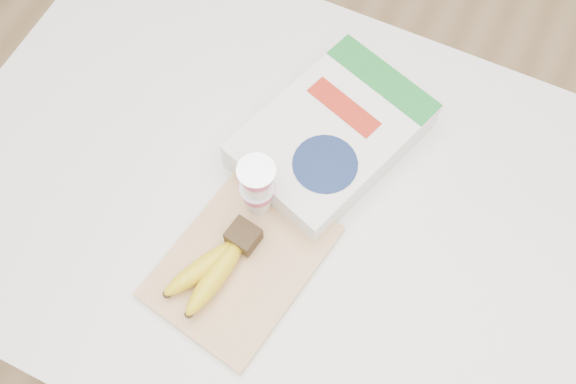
# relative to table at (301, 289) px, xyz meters

# --- Properties ---
(room) EXTENTS (4.00, 4.00, 4.00)m
(room) POSITION_rel_table_xyz_m (0.00, 0.00, 0.87)
(room) COLOR tan
(room) RESTS_ON ground
(table) EXTENTS (1.29, 0.86, 0.97)m
(table) POSITION_rel_table_xyz_m (0.00, 0.00, 0.00)
(table) COLOR white
(table) RESTS_ON ground
(cutting_board) EXTENTS (0.26, 0.32, 0.01)m
(cutting_board) POSITION_rel_table_xyz_m (-0.05, -0.13, 0.49)
(cutting_board) COLOR #E9B380
(cutting_board) RESTS_ON table
(bananas) EXTENTS (0.11, 0.18, 0.05)m
(bananas) POSITION_rel_table_xyz_m (-0.08, -0.16, 0.52)
(bananas) COLOR #382816
(bananas) RESTS_ON cutting_board
(yogurt_stack) EXTENTS (0.06, 0.06, 0.14)m
(yogurt_stack) POSITION_rel_table_xyz_m (-0.07, -0.03, 0.58)
(yogurt_stack) COLOR white
(yogurt_stack) RESTS_ON cutting_board
(cereal_box) EXTENTS (0.31, 0.37, 0.07)m
(cereal_box) POSITION_rel_table_xyz_m (-0.01, 0.13, 0.52)
(cereal_box) COLOR white
(cereal_box) RESTS_ON table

